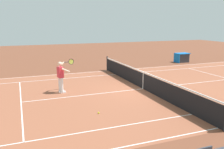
{
  "coord_description": "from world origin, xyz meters",
  "views": [
    {
      "loc": [
        6.34,
        11.5,
        3.63
      ],
      "look_at": [
        1.75,
        -0.27,
        0.9
      ],
      "focal_mm": 38.79,
      "sensor_mm": 36.0,
      "label": 1
    }
  ],
  "objects_px": {
    "equipment_cart_tarped": "(182,58)",
    "tennis_net": "(143,80)",
    "tennis_player_near": "(61,75)",
    "tennis_ball": "(99,113)"
  },
  "relations": [
    {
      "from": "equipment_cart_tarped",
      "to": "tennis_net",
      "type": "bearing_deg",
      "value": 41.45
    },
    {
      "from": "tennis_net",
      "to": "tennis_player_near",
      "type": "relative_size",
      "value": 6.89
    },
    {
      "from": "equipment_cart_tarped",
      "to": "tennis_player_near",
      "type": "bearing_deg",
      "value": 26.07
    },
    {
      "from": "tennis_net",
      "to": "tennis_player_near",
      "type": "distance_m",
      "value": 4.47
    },
    {
      "from": "tennis_net",
      "to": "equipment_cart_tarped",
      "type": "bearing_deg",
      "value": -138.55
    },
    {
      "from": "tennis_net",
      "to": "equipment_cart_tarped",
      "type": "relative_size",
      "value": 9.36
    },
    {
      "from": "tennis_net",
      "to": "tennis_player_near",
      "type": "bearing_deg",
      "value": -12.0
    },
    {
      "from": "tennis_net",
      "to": "tennis_ball",
      "type": "xyz_separation_m",
      "value": [
        3.48,
        2.66,
        -0.46
      ]
    },
    {
      "from": "tennis_ball",
      "to": "tennis_net",
      "type": "bearing_deg",
      "value": -142.61
    },
    {
      "from": "tennis_player_near",
      "to": "tennis_ball",
      "type": "height_order",
      "value": "tennis_player_near"
    }
  ]
}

